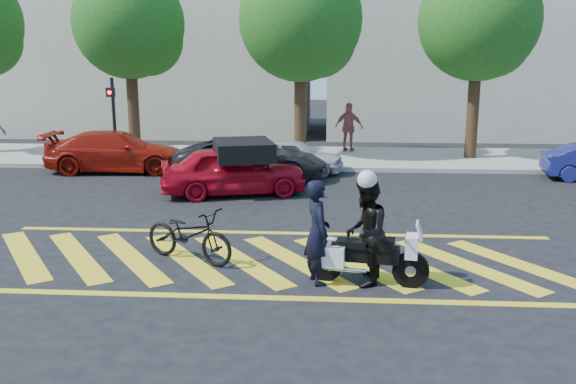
# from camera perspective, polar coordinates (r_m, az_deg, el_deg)

# --- Properties ---
(ground) EXTENTS (90.00, 90.00, 0.00)m
(ground) POSITION_cam_1_polar(r_m,az_deg,el_deg) (12.09, -1.66, -6.42)
(ground) COLOR black
(ground) RESTS_ON ground
(sidewalk) EXTENTS (60.00, 5.00, 0.15)m
(sidewalk) POSITION_cam_1_polar(r_m,az_deg,el_deg) (23.72, 1.11, 3.24)
(sidewalk) COLOR #9E998E
(sidewalk) RESTS_ON ground
(crosswalk) EXTENTS (12.33, 4.00, 0.01)m
(crosswalk) POSITION_cam_1_polar(r_m,az_deg,el_deg) (12.09, -1.84, -6.40)
(crosswalk) COLOR yellow
(crosswalk) RESTS_ON ground
(building_left) EXTENTS (16.00, 8.00, 10.00)m
(building_left) POSITION_cam_1_polar(r_m,az_deg,el_deg) (33.65, -12.24, 14.16)
(building_left) COLOR beige
(building_left) RESTS_ON ground
(building_right) EXTENTS (16.00, 8.00, 11.00)m
(building_right) POSITION_cam_1_polar(r_m,az_deg,el_deg) (33.36, 18.13, 14.71)
(building_right) COLOR beige
(building_right) RESTS_ON ground
(tree_left) EXTENTS (4.20, 4.20, 7.26)m
(tree_left) POSITION_cam_1_polar(r_m,az_deg,el_deg) (24.63, -14.33, 14.70)
(tree_left) COLOR black
(tree_left) RESTS_ON ground
(tree_center) EXTENTS (4.60, 4.60, 7.56)m
(tree_center) POSITION_cam_1_polar(r_m,az_deg,el_deg) (23.49, 1.49, 15.44)
(tree_center) COLOR black
(tree_center) RESTS_ON ground
(tree_right) EXTENTS (4.40, 4.40, 7.41)m
(tree_right) POSITION_cam_1_polar(r_m,az_deg,el_deg) (24.10, 17.67, 14.68)
(tree_right) COLOR black
(tree_right) RESTS_ON ground
(signal_pole) EXTENTS (0.28, 0.43, 3.20)m
(signal_pole) POSITION_cam_1_polar(r_m,az_deg,el_deg) (22.53, -16.04, 6.99)
(signal_pole) COLOR black
(signal_pole) RESTS_ON ground
(officer_bike) EXTENTS (0.64, 0.79, 1.86)m
(officer_bike) POSITION_cam_1_polar(r_m,az_deg,el_deg) (10.69, 2.77, -3.76)
(officer_bike) COLOR black
(officer_bike) RESTS_ON ground
(bicycle) EXTENTS (2.15, 1.54, 1.07)m
(bicycle) POSITION_cam_1_polar(r_m,az_deg,el_deg) (12.08, -9.26, -3.94)
(bicycle) COLOR black
(bicycle) RESTS_ON ground
(police_motorcycle) EXTENTS (2.13, 0.81, 0.94)m
(police_motorcycle) POSITION_cam_1_polar(r_m,az_deg,el_deg) (10.84, 7.29, -5.95)
(police_motorcycle) COLOR black
(police_motorcycle) RESTS_ON ground
(officer_moto) EXTENTS (0.86, 1.03, 1.89)m
(officer_moto) POSITION_cam_1_polar(r_m,az_deg,el_deg) (10.70, 7.28, -3.76)
(officer_moto) COLOR black
(officer_moto) RESTS_ON ground
(red_convertible) EXTENTS (4.46, 2.70, 1.42)m
(red_convertible) POSITION_cam_1_polar(r_m,az_deg,el_deg) (17.64, -5.11, 2.02)
(red_convertible) COLOR #AB0719
(red_convertible) RESTS_ON ground
(parked_left) EXTENTS (4.95, 2.27, 1.40)m
(parked_left) POSITION_cam_1_polar(r_m,az_deg,el_deg) (21.93, -15.71, 3.65)
(parked_left) COLOR maroon
(parked_left) RESTS_ON ground
(parked_mid_left) EXTENTS (4.94, 2.37, 1.36)m
(parked_mid_left) POSITION_cam_1_polar(r_m,az_deg,el_deg) (19.90, -3.51, 3.16)
(parked_mid_left) COLOR black
(parked_mid_left) RESTS_ON ground
(parked_mid_right) EXTENTS (3.60, 1.81, 1.18)m
(parked_mid_right) POSITION_cam_1_polar(r_m,az_deg,el_deg) (20.88, 0.47, 3.38)
(parked_mid_right) COLOR #B9B9BD
(parked_mid_right) RESTS_ON ground
(pedestrian_right) EXTENTS (1.24, 0.81, 1.96)m
(pedestrian_right) POSITION_cam_1_polar(r_m,az_deg,el_deg) (24.82, 5.73, 6.06)
(pedestrian_right) COLOR #994B45
(pedestrian_right) RESTS_ON sidewalk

